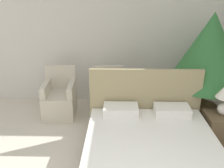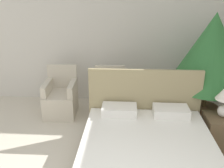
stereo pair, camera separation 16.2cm
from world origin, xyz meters
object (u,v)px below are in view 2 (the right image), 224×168
Objects in this scene: armchair_near_window_left at (61,100)px; nightstand at (219,133)px; armchair_near_window_right at (110,101)px; potted_palm at (212,53)px; bed at (148,160)px.

nightstand is at bearing -22.53° from armchair_near_window_left.
armchair_near_window_right is 0.47× the size of potted_palm.
potted_palm is at bearing 90.63° from nightstand.
potted_palm reaches higher than nightstand.
armchair_near_window_left is at bearing 176.86° from potted_palm.
bed reaches higher than armchair_near_window_left.
armchair_near_window_right is (-0.62, 1.73, 0.02)m from bed.
armchair_near_window_left reaches higher than nightstand.
bed is 1.13× the size of potted_palm.
bed is 1.38m from nightstand.
armchair_near_window_right is 2.04m from potted_palm.
armchair_near_window_left is 2.90m from nightstand.
potted_palm is at bearing -8.23° from armchair_near_window_right.
bed is 2.21m from potted_palm.
armchair_near_window_right is at bearing 175.15° from potted_palm.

